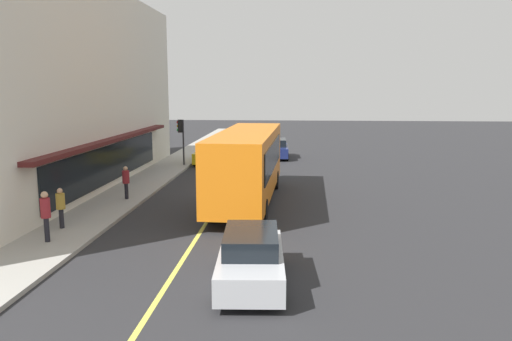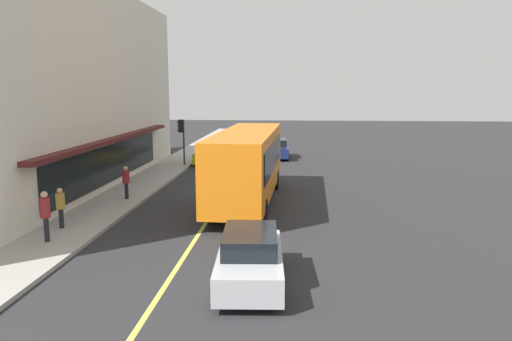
# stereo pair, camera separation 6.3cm
# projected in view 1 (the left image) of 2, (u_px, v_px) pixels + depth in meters

# --- Properties ---
(ground) EXTENTS (120.00, 120.00, 0.00)m
(ground) POSITION_uv_depth(u_px,v_px,m) (226.00, 191.00, 26.82)
(ground) COLOR #28282B
(sidewalk) EXTENTS (80.00, 2.67, 0.15)m
(sidewalk) POSITION_uv_depth(u_px,v_px,m) (135.00, 189.00, 27.17)
(sidewalk) COLOR #9E9B93
(sidewalk) RESTS_ON ground
(lane_centre_stripe) EXTENTS (36.00, 0.16, 0.01)m
(lane_centre_stripe) POSITION_uv_depth(u_px,v_px,m) (226.00, 191.00, 26.82)
(lane_centre_stripe) COLOR #D8D14C
(lane_centre_stripe) RESTS_ON ground
(storefront_building) EXTENTS (26.36, 9.53, 11.08)m
(storefront_building) POSITION_uv_depth(u_px,v_px,m) (27.00, 88.00, 26.78)
(storefront_building) COLOR silver
(storefront_building) RESTS_ON ground
(bus) EXTENTS (11.21, 2.92, 3.50)m
(bus) POSITION_uv_depth(u_px,v_px,m) (247.00, 162.00, 23.92)
(bus) COLOR orange
(bus) RESTS_ON ground
(traffic_light) EXTENTS (0.30, 0.52, 3.20)m
(traffic_light) POSITION_uv_depth(u_px,v_px,m) (181.00, 131.00, 34.80)
(traffic_light) COLOR #2D2D33
(traffic_light) RESTS_ON sidewalk
(car_navy) EXTENTS (4.36, 1.98, 1.52)m
(car_navy) POSITION_uv_depth(u_px,v_px,m) (276.00, 149.00, 39.54)
(car_navy) COLOR navy
(car_navy) RESTS_ON ground
(car_yellow) EXTENTS (4.33, 1.91, 1.52)m
(car_yellow) POSITION_uv_depth(u_px,v_px,m) (210.00, 154.00, 36.62)
(car_yellow) COLOR yellow
(car_yellow) RESTS_ON ground
(car_silver) EXTENTS (4.40, 2.06, 1.52)m
(car_silver) POSITION_uv_depth(u_px,v_px,m) (251.00, 258.00, 14.10)
(car_silver) COLOR #B7BABF
(car_silver) RESTS_ON ground
(pedestrian_mid_block) EXTENTS (0.34, 0.34, 1.62)m
(pedestrian_mid_block) POSITION_uv_depth(u_px,v_px,m) (126.00, 180.00, 24.21)
(pedestrian_mid_block) COLOR black
(pedestrian_mid_block) RESTS_ON sidewalk
(pedestrian_at_corner) EXTENTS (0.34, 0.34, 1.82)m
(pedestrian_at_corner) POSITION_uv_depth(u_px,v_px,m) (46.00, 211.00, 17.39)
(pedestrian_at_corner) COLOR black
(pedestrian_at_corner) RESTS_ON sidewalk
(pedestrian_near_storefront) EXTENTS (0.34, 0.34, 1.59)m
(pedestrian_near_storefront) POSITION_uv_depth(u_px,v_px,m) (61.00, 204.00, 19.13)
(pedestrian_near_storefront) COLOR black
(pedestrian_near_storefront) RESTS_ON sidewalk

